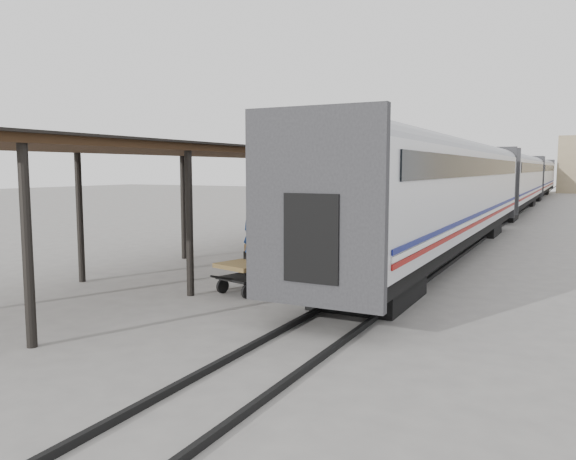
% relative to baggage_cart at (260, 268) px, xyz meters
% --- Properties ---
extents(ground, '(160.00, 160.00, 0.00)m').
position_rel_baggage_cart_xyz_m(ground, '(0.01, 0.57, -0.65)').
color(ground, slate).
rests_on(ground, ground).
extents(train, '(3.45, 76.01, 4.01)m').
position_rel_baggage_cart_xyz_m(train, '(3.20, 34.37, 2.04)').
color(train, silver).
rests_on(train, ground).
extents(canopy, '(4.90, 64.30, 4.15)m').
position_rel_baggage_cart_xyz_m(canopy, '(-3.39, 24.57, 3.36)').
color(canopy, '#422B19').
rests_on(canopy, ground).
extents(rails, '(1.54, 150.00, 0.12)m').
position_rel_baggage_cart_xyz_m(rails, '(3.21, 34.57, -0.59)').
color(rails, black).
rests_on(rails, ground).
extents(building_left, '(12.00, 8.00, 6.00)m').
position_rel_baggage_cart_xyz_m(building_left, '(-9.99, 82.57, 2.35)').
color(building_left, tan).
rests_on(building_left, ground).
extents(baggage_cart, '(1.83, 2.64, 0.86)m').
position_rel_baggage_cart_xyz_m(baggage_cart, '(0.00, 0.00, 0.00)').
color(baggage_cart, brown).
rests_on(baggage_cart, ground).
extents(suitcase_stack, '(1.31, 1.13, 0.60)m').
position_rel_baggage_cart_xyz_m(suitcase_stack, '(0.00, 0.39, 0.42)').
color(suitcase_stack, '#38383A').
rests_on(suitcase_stack, baggage_cart).
extents(luggage_tug, '(1.06, 1.49, 1.21)m').
position_rel_baggage_cart_xyz_m(luggage_tug, '(-1.88, 17.93, -0.10)').
color(luggage_tug, maroon).
rests_on(luggage_tug, ground).
extents(porter, '(0.76, 0.85, 1.94)m').
position_rel_baggage_cart_xyz_m(porter, '(0.25, -0.65, 1.18)').
color(porter, navy).
rests_on(porter, baggage_cart).
extents(pedestrian, '(1.05, 0.58, 1.70)m').
position_rel_baggage_cart_xyz_m(pedestrian, '(-2.79, 17.50, 0.20)').
color(pedestrian, black).
rests_on(pedestrian, ground).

